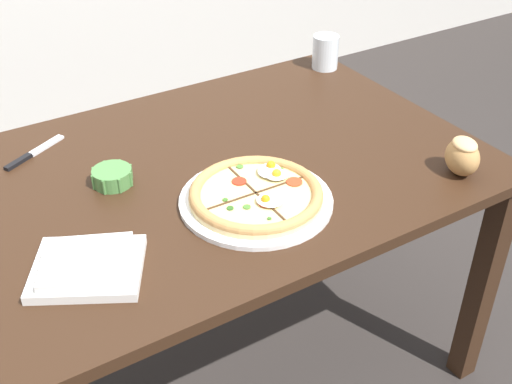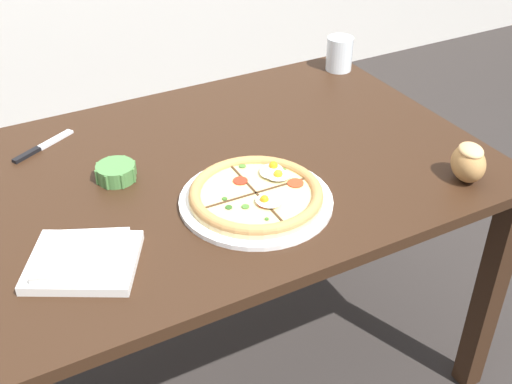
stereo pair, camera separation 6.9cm
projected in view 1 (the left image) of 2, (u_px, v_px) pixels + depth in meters
The scene contains 8 objects.
ground_plane at pixel (214, 367), 1.99m from camera, with size 12.00×12.00×0.00m, color #2D2826.
dining_table at pixel (205, 199), 1.63m from camera, with size 1.39×0.91×0.73m.
pizza at pixel (256, 196), 1.45m from camera, with size 0.35×0.35×0.05m.
ramekin_bowl at pixel (112, 176), 1.52m from camera, with size 0.10×0.10×0.04m.
napkin_folded at pixel (87, 266), 1.26m from camera, with size 0.27×0.26×0.04m.
bread_piece_near at pixel (463, 156), 1.54m from camera, with size 0.11×0.12×0.09m.
knife_main at pixel (34, 153), 1.64m from camera, with size 0.18×0.11×0.01m.
water_glass at pixel (325, 54), 2.07m from camera, with size 0.08×0.08×0.11m.
Camera 1 is at (-0.59, -1.21, 1.57)m, focal length 45.00 mm.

